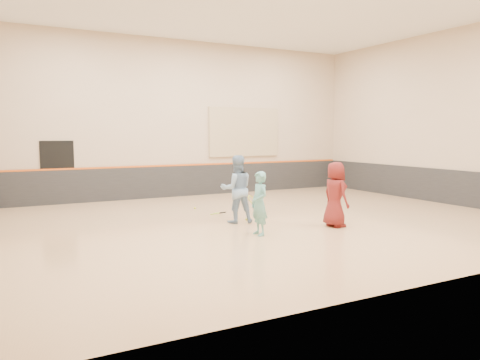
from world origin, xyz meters
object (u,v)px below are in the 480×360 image
girl (259,203)px  young_man (335,194)px  instructor (237,189)px  spare_racket (215,211)px

girl → young_man: 2.29m
young_man → instructor: bearing=50.2°
girl → instructor: 1.68m
young_man → girl: bearing=89.0°
spare_racket → instructor: bearing=-91.3°
instructor → young_man: instructor is taller
girl → young_man: size_ratio=0.90×
girl → young_man: bearing=89.5°
spare_racket → girl: bearing=-95.1°
young_man → spare_racket: size_ratio=2.34×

